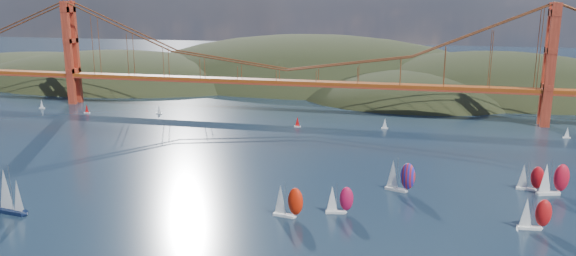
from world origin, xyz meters
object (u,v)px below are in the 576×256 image
Objects in this scene: racer_1 at (339,199)px; racer_2 at (534,213)px; racer_rwb at (400,175)px; racer_4 at (553,178)px; sloop_navy at (9,192)px; racer_0 at (288,201)px; racer_3 at (530,177)px.

racer_2 reaches higher than racer_1.
racer_rwb is at bearing 142.23° from racer_2.
racer_4 reaches higher than racer_rwb.
sloop_navy is at bearing -178.06° from racer_4.
racer_0 is 39.62m from racer_rwb.
racer_3 is at bearing 39.30° from racer_0.
racer_4 is at bearing 26.62° from sloop_navy.
racer_4 is (5.96, -2.67, 0.91)m from racer_3.
racer_0 reaches higher than racer_2.
racer_rwb is (-44.54, -7.25, -0.09)m from racer_4.
racer_rwb is (28.45, 27.57, 0.40)m from racer_0.
racer_0 is at bearing 179.74° from racer_2.
racer_1 is 0.98× the size of racer_3.
racer_1 is 66.65m from racer_4.
racer_3 is at bearing 19.40° from racer_1.
sloop_navy is at bearing -150.70° from racer_3.
racer_4 is at bearing 35.59° from racer_0.
racer_rwb is (-38.58, -9.92, 0.82)m from racer_3.
racer_2 is 0.88× the size of racer_rwb.
racer_1 is at bearing -140.52° from racer_3.
racer_0 is 0.92× the size of racer_rwb.
racer_2 is 0.86× the size of racer_4.
racer_rwb is (-34.34, 21.29, 0.61)m from racer_2.
racer_1 is 0.93× the size of racer_2.
racer_4 is at bearing 27.43° from racer_rwb.
sloop_navy reaches higher than racer_3.
racer_0 is 0.90× the size of racer_4.
racer_4 is (59.95, 29.09, 1.00)m from racer_1.
racer_2 is at bearing -13.63° from racer_rwb.
sloop_navy is 75.66m from racer_0.
racer_4 is 45.12m from racer_rwb.
sloop_navy reaches higher than racer_rwb.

